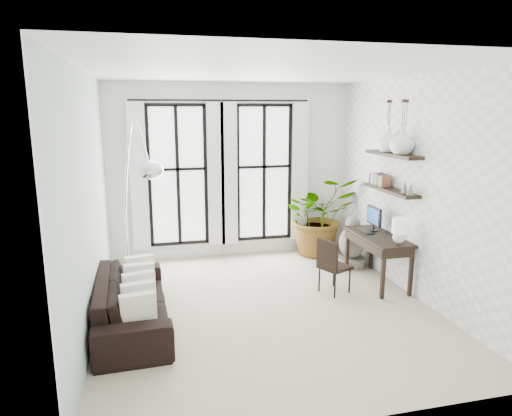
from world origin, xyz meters
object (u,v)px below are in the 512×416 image
object	(u,v)px
desk	(379,239)
buddha	(352,245)
sofa	(132,301)
desk_chair	(331,263)
arc_lamp	(134,163)
plant	(319,215)

from	to	relation	value
desk	buddha	world-z (taller)	desk
sofa	desk_chair	world-z (taller)	desk_chair
arc_lamp	plant	bearing A→B (deg)	23.68
arc_lamp	buddha	xyz separation A→B (m)	(3.61, 0.64, -1.62)
desk_chair	arc_lamp	xyz separation A→B (m)	(-2.78, 0.44, 1.52)
sofa	desk_chair	bearing A→B (deg)	-84.49
arc_lamp	buddha	bearing A→B (deg)	10.06
plant	buddha	bearing A→B (deg)	-68.20
desk	arc_lamp	bearing A→B (deg)	175.98
plant	desk	bearing A→B (deg)	-78.38
arc_lamp	sofa	bearing A→B (deg)	-97.04
buddha	desk	bearing A→B (deg)	-88.17
sofa	desk	bearing A→B (deg)	-83.44
desk	plant	bearing A→B (deg)	101.62
sofa	buddha	world-z (taller)	buddha
plant	arc_lamp	world-z (taller)	arc_lamp
plant	buddha	distance (m)	0.94
desk	buddha	bearing A→B (deg)	91.83
desk_chair	arc_lamp	bearing A→B (deg)	146.90
buddha	sofa	bearing A→B (deg)	-158.44
desk	arc_lamp	xyz separation A→B (m)	(-3.64, 0.26, 1.27)
desk	desk_chair	distance (m)	0.92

